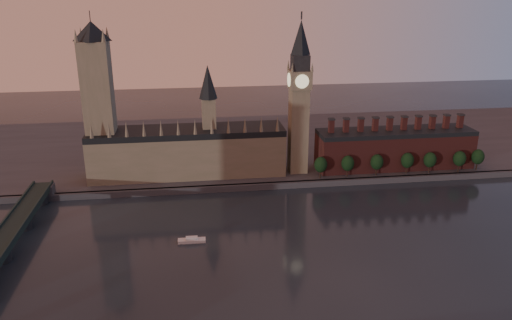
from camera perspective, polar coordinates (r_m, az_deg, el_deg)
The scene contains 14 objects.
ground at distance 251.93m, azimuth 7.86°, elevation -10.86°, with size 900.00×900.00×0.00m, color black.
north_bank at distance 411.40m, azimuth 1.33°, elevation 1.69°, with size 900.00×182.00×4.00m.
palace_of_westminster at distance 340.45m, azimuth -7.71°, elevation 1.23°, with size 130.00×30.30×74.00m.
victoria_tower at distance 335.96m, azimuth -17.58°, elevation 6.88°, with size 24.00×24.00×108.00m.
big_ben at distance 334.69m, azimuth 4.96°, elevation 7.26°, with size 15.00×15.00×107.00m.
chimney_block at distance 366.03m, azimuth 15.55°, elevation 1.34°, with size 110.00×25.00×37.00m.
embankment_tree_0 at distance 334.90m, azimuth 7.40°, elevation -0.53°, with size 8.60×8.60×14.88m.
embankment_tree_1 at distance 340.33m, azimuth 10.44°, elevation -0.37°, with size 8.60×8.60×14.88m.
embankment_tree_2 at distance 346.91m, azimuth 13.65°, elevation -0.23°, with size 8.60×8.60×14.88m.
embankment_tree_3 at distance 355.73m, azimuth 16.92°, elevation -0.04°, with size 8.60×8.60×14.88m.
embankment_tree_4 at distance 361.66m, azimuth 19.27°, elevation 0.02°, with size 8.60×8.60×14.88m.
embankment_tree_5 at distance 371.41m, azimuth 22.24°, elevation 0.14°, with size 8.60×8.60×14.88m.
embankment_tree_6 at distance 380.43m, azimuth 24.03°, elevation 0.33°, with size 8.60×8.60×14.88m.
river_boat at distance 264.12m, azimuth -7.35°, elevation -9.07°, with size 14.37×4.44×2.85m.
Camera 1 is at (-62.96, -209.44, 125.06)m, focal length 35.00 mm.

